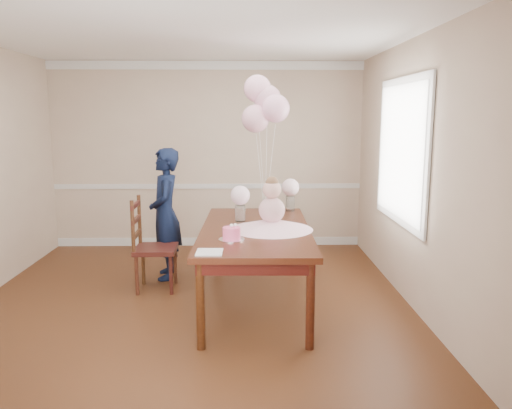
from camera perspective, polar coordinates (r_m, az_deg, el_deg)
The scene contains 49 objects.
floor at distance 5.21m, azimuth -7.42°, elevation -11.66°, with size 4.50×5.00×0.00m, color #381C0E.
ceiling at distance 4.90m, azimuth -8.18°, elevation 19.09°, with size 4.50×5.00×0.02m, color white.
wall_back at distance 7.36m, azimuth -5.58°, elevation 5.58°, with size 4.50×0.02×2.70m, color tan.
wall_front at distance 2.45m, azimuth -14.41°, elevation -3.86°, with size 4.50×0.02×2.70m, color tan.
wall_right at distance 5.13m, azimuth 18.07°, elevation 3.16°, with size 0.02×5.00×2.70m, color tan.
chair_rail_trim at distance 7.39m, azimuth -5.52°, elevation 2.09°, with size 4.50×0.02×0.07m, color silver.
crown_molding at distance 7.36m, azimuth -5.76°, elevation 15.56°, with size 4.50×0.02×0.12m, color white.
baseboard_trim at distance 7.56m, azimuth -5.41°, elevation -4.22°, with size 4.50×0.02×0.12m, color silver.
window_frame at distance 5.58m, azimuth 16.30°, elevation 5.84°, with size 0.02×1.66×1.56m, color silver.
window_blinds at distance 5.57m, azimuth 16.12°, elevation 5.85°, with size 0.01×1.50×1.40m, color silver.
dining_table_top at distance 5.03m, azimuth -0.07°, elevation -3.00°, with size 1.08×2.17×0.05m, color black.
table_apron at distance 5.05m, azimuth -0.06°, elevation -3.90°, with size 0.97×2.06×0.11m, color black.
table_leg_fl at distance 4.23m, azimuth -6.38°, elevation -11.44°, with size 0.08×0.08×0.76m, color black.
table_leg_fr at distance 4.22m, azimuth 6.22°, elevation -11.44°, with size 0.08×0.08×0.76m, color black.
table_leg_bl at distance 6.11m, azimuth -4.33°, elevation -4.57°, with size 0.08×0.08×0.76m, color black.
table_leg_br at distance 6.11m, azimuth 4.23°, elevation -4.58°, with size 0.08×0.08×0.76m, color black.
baby_skirt at distance 4.96m, azimuth 1.81°, elevation -2.23°, with size 0.82×0.82×0.11m, color #FCB9CD.
baby_torso at distance 4.94m, azimuth 1.82°, elevation -0.63°, with size 0.26×0.26×0.26m, color pink.
baby_head at distance 4.90m, azimuth 1.83°, elevation 1.73°, with size 0.18×0.18×0.18m, color #E0A89A.
baby_hair at distance 4.89m, azimuth 1.84°, elevation 2.48°, with size 0.13×0.13×0.13m, color brown.
cake_platter at distance 4.56m, azimuth -2.80°, elevation -4.00°, with size 0.24×0.24×0.01m, color silver.
birthday_cake at distance 4.54m, azimuth -2.81°, elevation -3.29°, with size 0.16×0.16×0.11m, color #FF5089.
cake_flower_a at distance 4.53m, azimuth -2.82°, elevation -2.42°, with size 0.03×0.03×0.03m, color white.
cake_flower_b at distance 4.55m, azimuth -2.39°, elevation -2.36°, with size 0.03×0.03×0.03m, color white.
rose_vase_near at distance 5.33m, azimuth -1.81°, elevation -1.01°, with size 0.11×0.11×0.17m, color white.
roses_near at distance 5.29m, azimuth -1.82°, elevation 1.06°, with size 0.21×0.21×0.21m, color silver.
rose_vase_far at distance 5.93m, azimuth 3.93°, elevation 0.10°, with size 0.11×0.11×0.17m, color silver.
roses_far at distance 5.89m, azimuth 3.95°, elevation 1.97°, with size 0.21×0.21×0.21m, color #FFD5DF.
napkin at distance 4.15m, azimuth -5.34°, elevation -5.44°, with size 0.22×0.22×0.01m, color silver.
balloon_weight at distance 5.61m, azimuth 1.05°, elevation -1.24°, with size 0.04×0.04×0.02m, color silver.
balloon_a at distance 5.50m, azimuth -0.06°, elevation 9.78°, with size 0.30×0.30×0.30m, color #EBA7BB.
balloon_b at distance 5.45m, azimuth 2.26°, elevation 10.91°, with size 0.30×0.30×0.30m, color #F9B0D0.
balloon_c at distance 5.61m, azimuth 1.30°, elevation 12.00°, with size 0.30×0.30×0.30m, color #DF9EB6.
balloon_d at distance 5.63m, azimuth 0.17°, elevation 13.09°, with size 0.30×0.30×0.30m, color #FFB4CF.
balloon_ribbon_a at distance 5.53m, azimuth 0.50°, elevation 3.38°, with size 0.00×0.00×0.91m, color silver.
balloon_ribbon_b at distance 5.50m, azimuth 1.64°, elevation 3.90°, with size 0.00×0.00×1.02m, color white.
balloon_ribbon_c at distance 5.58m, azimuth 1.17°, elevation 4.55°, with size 0.00×0.00×1.13m, color white.
balloon_ribbon_d at distance 5.58m, azimuth 0.61°, elevation 5.11°, with size 0.00×0.00×1.23m, color silver.
dining_chair_seat at distance 5.68m, azimuth -11.37°, elevation -5.03°, with size 0.45×0.45×0.05m, color black.
chair_leg_fl at distance 5.61m, azimuth -13.47°, elevation -7.88°, with size 0.04×0.04×0.44m, color #3E1A10.
chair_leg_fr at distance 5.55m, azimuth -9.69°, elevation -7.95°, with size 0.04×0.04×0.44m, color #34110E.
chair_leg_bl at distance 5.95m, azimuth -12.77°, elevation -6.79°, with size 0.04×0.04×0.44m, color #3E2211.
chair_leg_br at distance 5.90m, azimuth -9.22°, elevation -6.84°, with size 0.04×0.04×0.44m, color #36190E.
chair_back_post_l at distance 5.47m, azimuth -13.91°, elevation -2.51°, with size 0.04×0.04×0.57m, color #381D0F.
chair_back_post_r at distance 5.83m, azimuth -13.17°, elevation -1.72°, with size 0.04×0.04×0.57m, color #3A1F10.
chair_slat_low at distance 5.68m, azimuth -13.48°, elevation -3.31°, with size 0.03×0.41×0.05m, color #321B0D.
chair_slat_mid at distance 5.64m, azimuth -13.55°, elevation -1.69°, with size 0.03×0.41×0.05m, color #36160E.
chair_slat_top at distance 5.61m, azimuth -13.62°, elevation -0.05°, with size 0.03×0.41×0.05m, color #36120E.
woman at distance 6.01m, azimuth -10.32°, elevation -1.07°, with size 0.57×0.38×1.56m, color black.
Camera 1 is at (0.56, -4.81, 1.93)m, focal length 35.00 mm.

